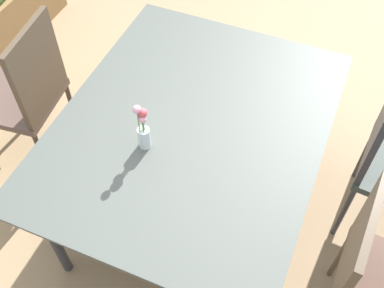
% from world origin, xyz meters
% --- Properties ---
extents(ground_plane, '(12.00, 12.00, 0.00)m').
position_xyz_m(ground_plane, '(0.00, 0.00, 0.00)').
color(ground_plane, '#9E7F5B').
extents(dining_table, '(1.49, 1.19, 0.72)m').
position_xyz_m(dining_table, '(-0.03, -0.06, 0.67)').
color(dining_table, '#4C514C').
rests_on(dining_table, ground).
extents(chair_far_side, '(0.46, 0.46, 0.99)m').
position_xyz_m(chair_far_side, '(-0.04, 0.89, 0.57)').
color(chair_far_side, brown).
rests_on(chair_far_side, ground).
extents(chair_near_left, '(0.50, 0.50, 0.94)m').
position_xyz_m(chair_near_left, '(-0.36, -1.00, 0.54)').
color(chair_near_left, '#51362A').
rests_on(chair_near_left, ground).
extents(flower_vase, '(0.06, 0.05, 0.26)m').
position_xyz_m(flower_vase, '(-0.23, 0.08, 0.84)').
color(flower_vase, silver).
rests_on(flower_vase, dining_table).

